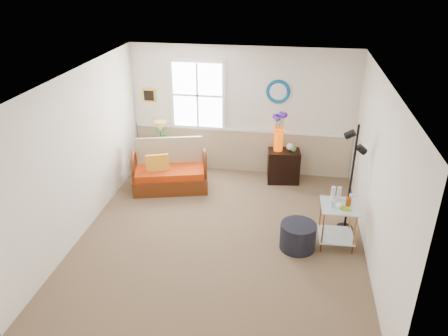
% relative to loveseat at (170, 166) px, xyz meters
% --- Properties ---
extents(floor, '(4.50, 5.00, 0.01)m').
position_rel_loveseat_xyz_m(floor, '(1.26, -1.49, -0.46)').
color(floor, brown).
rests_on(floor, ground).
extents(ceiling, '(4.50, 5.00, 0.01)m').
position_rel_loveseat_xyz_m(ceiling, '(1.26, -1.49, 2.14)').
color(ceiling, white).
rests_on(ceiling, walls).
extents(walls, '(4.51, 5.01, 2.60)m').
position_rel_loveseat_xyz_m(walls, '(1.26, -1.49, 0.84)').
color(walls, white).
rests_on(walls, floor).
extents(wainscot, '(4.46, 0.02, 0.90)m').
position_rel_loveseat_xyz_m(wainscot, '(1.26, 0.99, -0.01)').
color(wainscot, tan).
rests_on(wainscot, walls).
extents(chair_rail, '(4.46, 0.04, 0.06)m').
position_rel_loveseat_xyz_m(chair_rail, '(1.26, 0.98, 0.46)').
color(chair_rail, white).
rests_on(chair_rail, walls).
extents(window, '(1.14, 0.06, 1.44)m').
position_rel_loveseat_xyz_m(window, '(0.36, 0.98, 1.14)').
color(window, white).
rests_on(window, walls).
extents(picture, '(0.28, 0.03, 0.28)m').
position_rel_loveseat_xyz_m(picture, '(-0.66, 0.99, 1.09)').
color(picture, gold).
rests_on(picture, walls).
extents(mirror, '(0.47, 0.07, 0.47)m').
position_rel_loveseat_xyz_m(mirror, '(1.96, 0.99, 1.29)').
color(mirror, '#0571BA').
rests_on(mirror, walls).
extents(loveseat, '(1.56, 1.13, 0.92)m').
position_rel_loveseat_xyz_m(loveseat, '(0.00, 0.00, 0.00)').
color(loveseat, '#5A230B').
rests_on(loveseat, floor).
extents(throw_pillow, '(0.44, 0.27, 0.43)m').
position_rel_loveseat_xyz_m(throw_pillow, '(-0.20, -0.14, 0.06)').
color(throw_pillow, '#CA670B').
rests_on(throw_pillow, loveseat).
extents(lamp_stand, '(0.45, 0.45, 0.62)m').
position_rel_loveseat_xyz_m(lamp_stand, '(-0.42, 0.73, -0.15)').
color(lamp_stand, black).
rests_on(lamp_stand, floor).
extents(table_lamp, '(0.35, 0.35, 0.47)m').
position_rel_loveseat_xyz_m(table_lamp, '(-0.39, 0.75, 0.39)').
color(table_lamp, '#AD8031').
rests_on(table_lamp, lamp_stand).
extents(potted_plant, '(0.52, 0.52, 0.30)m').
position_rel_loveseat_xyz_m(potted_plant, '(-0.29, 0.69, 0.31)').
color(potted_plant, '#488136').
rests_on(potted_plant, lamp_stand).
extents(cabinet, '(0.67, 0.47, 0.67)m').
position_rel_loveseat_xyz_m(cabinet, '(2.16, 0.63, -0.13)').
color(cabinet, black).
rests_on(cabinet, floor).
extents(flower_vase, '(0.25, 0.25, 0.78)m').
position_rel_loveseat_xyz_m(flower_vase, '(2.03, 0.64, 0.60)').
color(flower_vase, '#D44401').
rests_on(flower_vase, cabinet).
extents(side_table, '(0.58, 0.58, 0.71)m').
position_rel_loveseat_xyz_m(side_table, '(3.07, -1.41, -0.11)').
color(side_table, '#C37B2A').
rests_on(side_table, floor).
extents(tabletop_items, '(0.42, 0.42, 0.24)m').
position_rel_loveseat_xyz_m(tabletop_items, '(3.09, -1.36, 0.36)').
color(tabletop_items, silver).
rests_on(tabletop_items, side_table).
extents(floor_lamp, '(0.33, 0.33, 1.84)m').
position_rel_loveseat_xyz_m(floor_lamp, '(3.26, -0.94, 0.46)').
color(floor_lamp, black).
rests_on(floor_lamp, floor).
extents(ottoman, '(0.58, 0.58, 0.42)m').
position_rel_loveseat_xyz_m(ottoman, '(2.48, -1.61, -0.25)').
color(ottoman, black).
rests_on(ottoman, floor).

